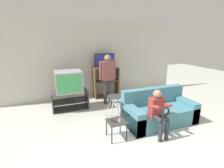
# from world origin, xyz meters

# --- Properties ---
(wall_back) EXTENTS (6.40, 0.06, 2.60)m
(wall_back) POSITION_xyz_m (0.00, 4.00, 1.30)
(wall_back) COLOR beige
(wall_back) RESTS_ON ground_plane
(tv_stand) EXTENTS (1.01, 0.50, 0.54)m
(tv_stand) POSITION_xyz_m (-0.93, 3.12, 0.26)
(tv_stand) COLOR #38383D
(tv_stand) RESTS_ON ground_plane
(television_main) EXTENTS (0.72, 0.61, 0.59)m
(television_main) POSITION_xyz_m (-0.94, 3.11, 0.83)
(television_main) COLOR #9E9EA3
(television_main) RESTS_ON tv_stand
(media_shelf) EXTENTS (0.87, 0.38, 1.05)m
(media_shelf) POSITION_xyz_m (0.39, 3.75, 0.54)
(media_shelf) COLOR brown
(media_shelf) RESTS_ON ground_plane
(television_flat) EXTENTS (0.70, 0.20, 0.47)m
(television_flat) POSITION_xyz_m (0.35, 3.75, 1.28)
(television_flat) COLOR black
(television_flat) RESTS_ON media_shelf
(folding_stool) EXTENTS (0.42, 0.42, 0.62)m
(folding_stool) POSITION_xyz_m (0.06, 2.08, 0.51)
(folding_stool) COLOR #B7B7BC
(folding_stool) RESTS_ON ground_plane
(snack_table) EXTENTS (0.37, 0.37, 0.39)m
(snack_table) POSITION_xyz_m (-0.24, 1.27, 0.33)
(snack_table) COLOR #38332D
(snack_table) RESTS_ON ground_plane
(remote_control_black) EXTENTS (0.08, 0.15, 0.02)m
(remote_control_black) POSITION_xyz_m (-0.30, 1.28, 0.40)
(remote_control_black) COLOR #232328
(remote_control_black) RESTS_ON snack_table
(remote_control_white) EXTENTS (0.08, 0.15, 0.02)m
(remote_control_white) POSITION_xyz_m (-0.18, 1.25, 0.40)
(remote_control_white) COLOR gray
(remote_control_white) RESTS_ON snack_table
(couch) EXTENTS (1.71, 0.83, 0.81)m
(couch) POSITION_xyz_m (0.99, 1.54, 0.27)
(couch) COLOR teal
(couch) RESTS_ON ground_plane
(person_standing_adult) EXTENTS (0.53, 0.20, 1.53)m
(person_standing_adult) POSITION_xyz_m (0.23, 3.11, 0.93)
(person_standing_adult) COLOR #3D3833
(person_standing_adult) RESTS_ON ground_plane
(person_seated_child) EXTENTS (0.33, 0.43, 0.99)m
(person_seated_child) POSITION_xyz_m (0.61, 1.06, 0.58)
(person_seated_child) COLOR #2D2D38
(person_seated_child) RESTS_ON ground_plane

